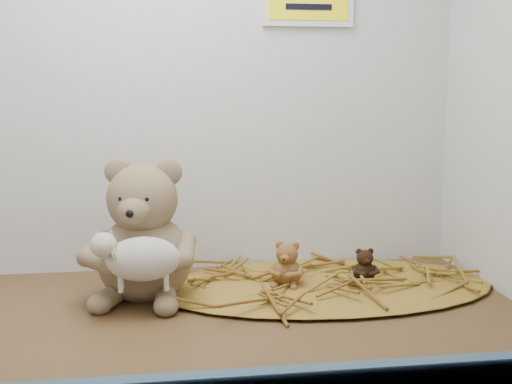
{
  "coord_description": "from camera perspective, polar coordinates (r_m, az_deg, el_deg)",
  "views": [
    {
      "loc": [
        0.74,
        -97.85,
        35.3
      ],
      "look_at": [
        15.76,
        3.38,
        19.46
      ],
      "focal_mm": 45.0,
      "sensor_mm": 36.0,
      "label": 1
    }
  ],
  "objects": [
    {
      "name": "alcove_shell",
      "position": [
        1.07,
        -9.07,
        13.88
      ],
      "size": [
        120.4,
        60.2,
        90.4
      ],
      "color": "#442C17",
      "rests_on": "ground"
    },
    {
      "name": "straw_bed",
      "position": [
        1.19,
        6.23,
        -8.19
      ],
      "size": [
        62.35,
        36.2,
        1.21
      ],
      "primitive_type": "ellipsoid",
      "color": "brown",
      "rests_on": "shelf_floor"
    },
    {
      "name": "main_teddy",
      "position": [
        1.12,
        -9.93,
        -3.29
      ],
      "size": [
        23.91,
        24.72,
        24.37
      ],
      "primitive_type": null,
      "rotation": [
        0.0,
        0.0,
        -0.23
      ],
      "color": "#8F7258",
      "rests_on": "shelf_floor"
    },
    {
      "name": "toy_lamb",
      "position": [
        1.04,
        -10.0,
        -5.89
      ],
      "size": [
        15.48,
        9.44,
        10.0
      ],
      "primitive_type": null,
      "color": "beige",
      "rests_on": "main_teddy"
    },
    {
      "name": "mini_teddy_tan",
      "position": [
        1.16,
        2.79,
        -6.21
      ],
      "size": [
        8.72,
        8.9,
        8.05
      ],
      "primitive_type": null,
      "rotation": [
        0.0,
        0.0,
        -0.42
      ],
      "color": "olive",
      "rests_on": "straw_bed"
    },
    {
      "name": "mini_teddy_brown",
      "position": [
        1.2,
        9.63,
        -6.28
      ],
      "size": [
        5.34,
        5.6,
        6.22
      ],
      "primitive_type": null,
      "rotation": [
        0.0,
        0.0,
        -0.06
      ],
      "color": "black",
      "rests_on": "straw_bed"
    }
  ]
}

